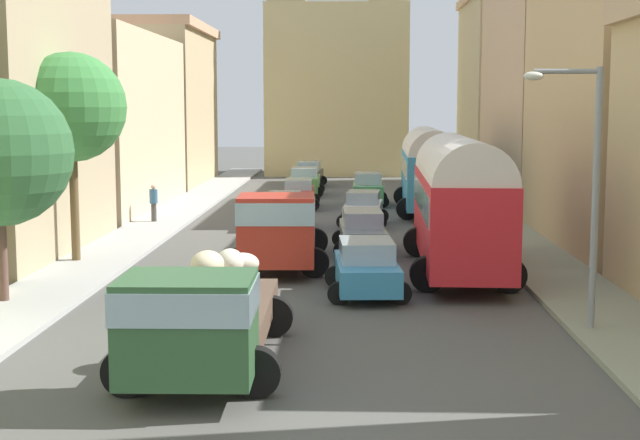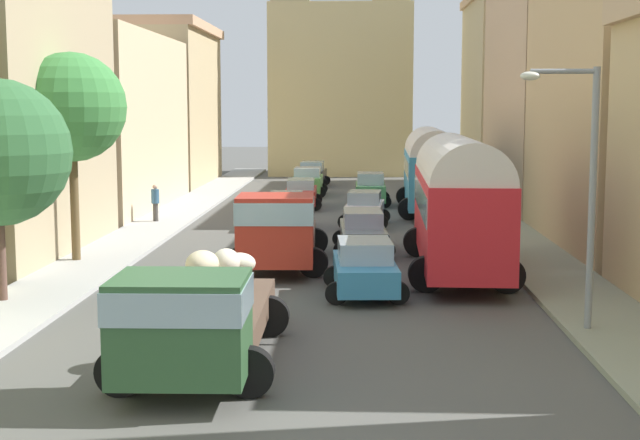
# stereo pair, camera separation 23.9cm
# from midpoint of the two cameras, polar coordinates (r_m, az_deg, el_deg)

# --- Properties ---
(ground_plane) EXTENTS (154.00, 154.00, 0.00)m
(ground_plane) POSITION_cam_midpoint_polar(r_m,az_deg,el_deg) (38.15, 0.16, -0.60)
(ground_plane) COLOR #51504C
(sidewalk_left) EXTENTS (2.50, 70.00, 0.14)m
(sidewalk_left) POSITION_cam_midpoint_polar(r_m,az_deg,el_deg) (39.04, -10.54, -0.44)
(sidewalk_left) COLOR #A6A7A5
(sidewalk_left) RESTS_ON ground
(sidewalk_right) EXTENTS (2.50, 70.00, 0.14)m
(sidewalk_right) POSITION_cam_midpoint_polar(r_m,az_deg,el_deg) (38.61, 10.97, -0.53)
(sidewalk_right) COLOR gray
(sidewalk_right) RESTS_ON ground
(building_left_3) EXTENTS (5.41, 14.95, 8.64)m
(building_left_3) POSITION_cam_midpoint_polar(r_m,az_deg,el_deg) (46.62, -13.54, 5.94)
(building_left_3) COLOR #D1B790
(building_left_3) RESTS_ON ground
(building_left_4) EXTENTS (6.38, 12.42, 10.36)m
(building_left_4) POSITION_cam_midpoint_polar(r_m,az_deg,el_deg) (60.57, -10.14, 7.09)
(building_left_4) COLOR tan
(building_left_4) RESTS_ON ground
(building_right_2) EXTENTS (6.30, 12.28, 10.97)m
(building_right_2) POSITION_cam_midpoint_polar(r_m,az_deg,el_deg) (35.30, 18.88, 7.38)
(building_right_2) COLOR tan
(building_right_2) RESTS_ON ground
(building_right_3) EXTENTS (4.47, 13.01, 13.03)m
(building_right_3) POSITION_cam_midpoint_polar(r_m,az_deg,el_deg) (47.61, 13.42, 8.63)
(building_right_3) COLOR tan
(building_right_3) RESTS_ON ground
(building_right_4) EXTENTS (4.41, 10.84, 12.19)m
(building_right_4) POSITION_cam_midpoint_polar(r_m,az_deg,el_deg) (60.12, 10.96, 7.95)
(building_right_4) COLOR tan
(building_right_4) RESTS_ON ground
(distant_church) EXTENTS (10.48, 6.54, 21.38)m
(distant_church) POSITION_cam_midpoint_polar(r_m,az_deg,el_deg) (69.08, 0.96, 9.18)
(distant_church) COLOR tan
(distant_church) RESTS_ON ground
(parked_bus_0) EXTENTS (3.38, 9.72, 4.20)m
(parked_bus_0) POSITION_cam_midpoint_polar(r_m,az_deg,el_deg) (28.30, 8.45, 1.40)
(parked_bus_0) COLOR red
(parked_bus_0) RESTS_ON ground
(parked_bus_1) EXTENTS (3.40, 9.32, 4.07)m
(parked_bus_1) POSITION_cam_midpoint_polar(r_m,az_deg,el_deg) (44.28, 6.65, 3.36)
(parked_bus_1) COLOR teal
(parked_bus_1) RESTS_ON ground
(cargo_truck_0) EXTENTS (3.25, 7.27, 2.30)m
(cargo_truck_0) POSITION_cam_midpoint_polar(r_m,az_deg,el_deg) (17.67, -7.79, -5.88)
(cargo_truck_0) COLOR #2F5732
(cargo_truck_0) RESTS_ON ground
(cargo_truck_1) EXTENTS (3.28, 7.41, 2.51)m
(cargo_truck_1) POSITION_cam_midpoint_polar(r_m,az_deg,el_deg) (28.61, -2.84, -0.58)
(cargo_truck_1) COLOR #B32D1F
(cargo_truck_1) RESTS_ON ground
(car_0) EXTENTS (2.27, 4.06, 1.55)m
(car_0) POSITION_cam_midpoint_polar(r_m,az_deg,el_deg) (38.14, -2.38, 0.56)
(car_0) COLOR #AE3027
(car_0) RESTS_ON ground
(car_1) EXTENTS (2.19, 4.13, 1.47)m
(car_1) POSITION_cam_midpoint_polar(r_m,az_deg,el_deg) (46.16, -1.48, 1.68)
(car_1) COLOR #AA2320
(car_1) RESTS_ON ground
(car_2) EXTENTS (2.25, 3.77, 1.63)m
(car_2) POSITION_cam_midpoint_polar(r_m,az_deg,el_deg) (52.48, -1.09, 2.42)
(car_2) COLOR #529547
(car_2) RESTS_ON ground
(car_3) EXTENTS (2.26, 3.72, 1.60)m
(car_3) POSITION_cam_midpoint_polar(r_m,az_deg,el_deg) (58.53, -0.80, 2.88)
(car_3) COLOR black
(car_3) RESTS_ON ground
(car_4) EXTENTS (2.34, 3.83, 1.53)m
(car_4) POSITION_cam_midpoint_polar(r_m,az_deg,el_deg) (24.87, 2.64, -2.99)
(car_4) COLOR #378AC1
(car_4) RESTS_ON ground
(car_5) EXTENTS (2.21, 4.40, 1.49)m
(car_5) POSITION_cam_midpoint_polar(r_m,az_deg,el_deg) (32.15, 2.45, -0.70)
(car_5) COLOR gray
(car_5) RESTS_ON ground
(car_6) EXTENTS (2.29, 3.74, 1.49)m
(car_6) POSITION_cam_midpoint_polar(r_m,az_deg,el_deg) (39.31, 2.54, 0.73)
(car_6) COLOR silver
(car_6) RESTS_ON ground
(car_7) EXTENTS (2.13, 3.75, 1.69)m
(car_7) POSITION_cam_midpoint_polar(r_m,az_deg,el_deg) (47.53, 2.86, 1.94)
(car_7) COLOR #489456
(car_7) RESTS_ON ground
(pedestrian_0) EXTENTS (0.48, 0.48, 1.75)m
(pedestrian_0) POSITION_cam_midpoint_polar(r_m,az_deg,el_deg) (40.33, -10.51, 1.13)
(pedestrian_0) COLOR #47423E
(pedestrian_0) RESTS_ON ground
(streetlamp_near) EXTENTS (1.75, 0.28, 5.99)m
(streetlamp_near) POSITION_cam_midpoint_polar(r_m,az_deg,el_deg) (21.11, 15.89, 2.73)
(streetlamp_near) COLOR gray
(streetlamp_near) RESTS_ON ground
(roadside_tree_2) EXTENTS (3.51, 3.51, 6.85)m
(roadside_tree_2) POSITION_cam_midpoint_polar(r_m,az_deg,el_deg) (30.49, -15.48, 6.77)
(roadside_tree_2) COLOR brown
(roadside_tree_2) RESTS_ON ground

